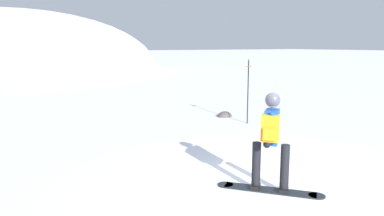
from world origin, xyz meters
The scene contains 5 objects.
ground_plane centered at (0.00, 0.00, 0.00)m, with size 300.00×300.00×0.00m, color white.
ridge_peak_main centered at (-1.23, 35.91, 0.00)m, with size 28.35×25.51×11.83m.
snowboarder_main centered at (-0.34, -0.13, 0.92)m, with size 1.31×1.45×1.71m.
piste_marker_near centered at (2.90, 4.58, 1.18)m, with size 0.20×0.20×2.07m.
rock_dark centered at (2.92, 5.86, 0.00)m, with size 0.54×0.46×0.38m.
Camera 1 is at (-4.56, -4.78, 2.50)m, focal length 35.20 mm.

